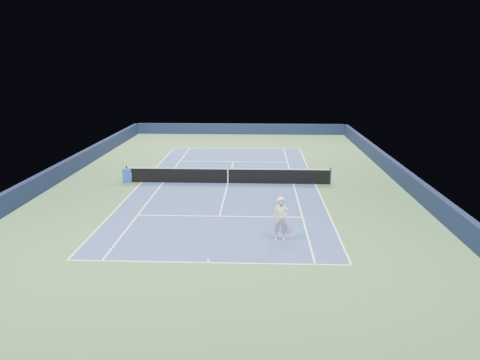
{
  "coord_description": "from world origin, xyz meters",
  "views": [
    {
      "loc": [
        1.91,
        -28.39,
        7.59
      ],
      "look_at": [
        0.89,
        -3.0,
        1.0
      ],
      "focal_mm": 35.0,
      "sensor_mm": 36.0,
      "label": 1
    }
  ],
  "objects": [
    {
      "name": "ground",
      "position": [
        0.0,
        0.0,
        0.0
      ],
      "size": [
        40.0,
        40.0,
        0.0
      ],
      "primitive_type": "plane",
      "color": "#34572F",
      "rests_on": "ground"
    },
    {
      "name": "sideline_singles_left",
      "position": [
        -4.12,
        0.0,
        0.01
      ],
      "size": [
        0.08,
        23.77,
        0.0
      ],
      "primitive_type": "cube",
      "color": "white",
      "rests_on": "ground"
    },
    {
      "name": "baseline_far",
      "position": [
        0.0,
        11.88,
        0.01
      ],
      "size": [
        10.97,
        0.08,
        0.0
      ],
      "primitive_type": "cube",
      "color": "white",
      "rests_on": "ground"
    },
    {
      "name": "sponsor_cube",
      "position": [
        -6.4,
        0.04,
        0.45
      ],
      "size": [
        0.62,
        0.58,
        0.89
      ],
      "color": "#1E45B8",
      "rests_on": "ground"
    },
    {
      "name": "wall_left",
      "position": [
        -10.82,
        0.0,
        0.55
      ],
      "size": [
        0.35,
        40.0,
        1.1
      ],
      "primitive_type": "cube",
      "color": "black",
      "rests_on": "ground"
    },
    {
      "name": "tennis_net",
      "position": [
        0.0,
        0.0,
        0.5
      ],
      "size": [
        12.9,
        0.1,
        1.07
      ],
      "color": "black",
      "rests_on": "ground"
    },
    {
      "name": "center_mark_far",
      "position": [
        0.0,
        11.73,
        0.01
      ],
      "size": [
        0.08,
        0.3,
        0.0
      ],
      "primitive_type": "cube",
      "color": "white",
      "rests_on": "ground"
    },
    {
      "name": "service_line_near",
      "position": [
        0.0,
        -6.4,
        0.01
      ],
      "size": [
        8.23,
        0.08,
        0.0
      ],
      "primitive_type": "cube",
      "color": "white",
      "rests_on": "ground"
    },
    {
      "name": "court_surface",
      "position": [
        0.0,
        0.0,
        0.0
      ],
      "size": [
        10.97,
        23.77,
        0.01
      ],
      "primitive_type": "cube",
      "color": "navy",
      "rests_on": "ground"
    },
    {
      "name": "wall_right",
      "position": [
        10.82,
        0.0,
        0.55
      ],
      "size": [
        0.35,
        40.0,
        1.1
      ],
      "primitive_type": "cube",
      "color": "black",
      "rests_on": "ground"
    },
    {
      "name": "center_service_line",
      "position": [
        0.0,
        0.0,
        0.01
      ],
      "size": [
        0.08,
        12.8,
        0.0
      ],
      "primitive_type": "cube",
      "color": "white",
      "rests_on": "ground"
    },
    {
      "name": "tennis_player",
      "position": [
        2.9,
        -9.41,
        0.96
      ],
      "size": [
        0.86,
        1.3,
        1.91
      ],
      "color": "silver",
      "rests_on": "ground"
    },
    {
      "name": "baseline_near",
      "position": [
        0.0,
        -11.88,
        0.01
      ],
      "size": [
        10.97,
        0.08,
        0.0
      ],
      "primitive_type": "cube",
      "color": "white",
      "rests_on": "ground"
    },
    {
      "name": "wall_far",
      "position": [
        0.0,
        19.82,
        0.55
      ],
      "size": [
        22.0,
        0.35,
        1.1
      ],
      "primitive_type": "cube",
      "color": "black",
      "rests_on": "ground"
    },
    {
      "name": "sideline_singles_right",
      "position": [
        4.12,
        0.0,
        0.01
      ],
      "size": [
        0.08,
        23.77,
        0.0
      ],
      "primitive_type": "cube",
      "color": "white",
      "rests_on": "ground"
    },
    {
      "name": "sideline_doubles_right",
      "position": [
        5.49,
        0.0,
        0.01
      ],
      "size": [
        0.08,
        23.77,
        0.0
      ],
      "primitive_type": "cube",
      "color": "white",
      "rests_on": "ground"
    },
    {
      "name": "service_line_far",
      "position": [
        0.0,
        6.4,
        0.01
      ],
      "size": [
        8.23,
        0.08,
        0.0
      ],
      "primitive_type": "cube",
      "color": "white",
      "rests_on": "ground"
    },
    {
      "name": "center_mark_near",
      "position": [
        0.0,
        -11.73,
        0.01
      ],
      "size": [
        0.08,
        0.3,
        0.0
      ],
      "primitive_type": "cube",
      "color": "white",
      "rests_on": "ground"
    },
    {
      "name": "sideline_doubles_left",
      "position": [
        -5.49,
        0.0,
        0.01
      ],
      "size": [
        0.08,
        23.77,
        0.0
      ],
      "primitive_type": "cube",
      "color": "white",
      "rests_on": "ground"
    }
  ]
}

